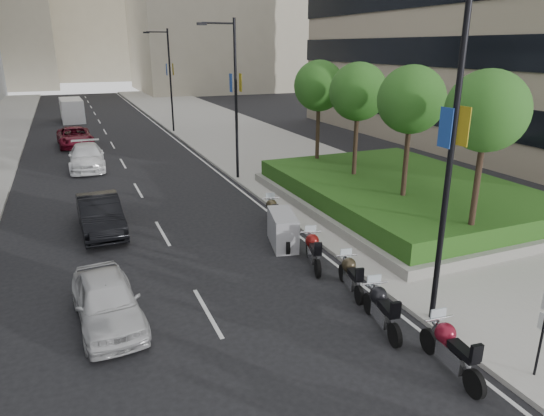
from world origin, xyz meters
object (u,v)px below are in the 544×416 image
lamp_post_2 (168,76)px  motorcycle_4 (313,250)px  motorcycle_1 (451,349)px  motorcycle_5 (283,230)px  motorcycle_3 (351,275)px  car_a (107,301)px  car_b (100,215)px  parking_sign (544,327)px  car_d (75,137)px  motorcycle_6 (272,212)px  motorcycle_2 (381,308)px  lamp_post_0 (447,149)px  delivery_van (72,111)px  lamp_post_1 (233,93)px  car_c (87,157)px

lamp_post_2 → motorcycle_4: size_ratio=4.02×
motorcycle_1 → motorcycle_5: bearing=8.9°
motorcycle_3 → car_a: 7.42m
lamp_post_2 → car_b: lamp_post_2 is taller
parking_sign → car_d: bearing=104.6°
lamp_post_2 → motorcycle_6: size_ratio=4.03×
motorcycle_6 → motorcycle_2: bearing=-169.1°
lamp_post_0 → delivery_van: bearing=100.0°
motorcycle_4 → motorcycle_6: bearing=12.7°
lamp_post_0 → motorcycle_2: 4.67m
motorcycle_3 → motorcycle_6: size_ratio=0.96×
car_d → motorcycle_5: bearing=-77.3°
lamp_post_1 → car_a: lamp_post_1 is taller
motorcycle_6 → car_c: 15.95m
lamp_post_1 → motorcycle_1: lamp_post_1 is taller
motorcycle_1 → delivery_van: size_ratio=0.43×
motorcycle_2 → motorcycle_6: bearing=7.8°
lamp_post_1 → car_a: size_ratio=2.14×
lamp_post_2 → car_d: (-8.36, -3.44, -4.31)m
parking_sign → car_d: parking_sign is taller
motorcycle_3 → motorcycle_5: bearing=18.3°
parking_sign → motorcycle_3: (-1.70, 5.47, -0.88)m
parking_sign → motorcycle_3: parking_sign is taller
car_c → motorcycle_3: bearing=-69.8°
delivery_van → motorcycle_5: bearing=-82.6°
lamp_post_2 → car_c: (-7.90, -11.57, -4.30)m
parking_sign → car_c: parking_sign is taller
motorcycle_2 → car_b: (-6.59, 10.89, 0.15)m
lamp_post_2 → parking_sign: 38.18m
lamp_post_0 → parking_sign: size_ratio=3.60×
motorcycle_4 → lamp_post_2: bearing=14.2°
lamp_post_0 → motorcycle_4: size_ratio=4.02×
car_a → motorcycle_4: bearing=4.8°
car_b → car_c: 12.25m
motorcycle_1 → motorcycle_3: size_ratio=1.12×
lamp_post_1 → motorcycle_5: (-1.49, -10.19, -4.40)m
lamp_post_0 → car_b: bearing=125.5°
motorcycle_3 → delivery_van: bearing=21.7°
parking_sign → motorcycle_5: size_ratio=1.07×
motorcycle_4 → motorcycle_5: (-0.22, 2.18, 0.05)m
car_b → lamp_post_1: bearing=34.1°
motorcycle_1 → car_d: car_d is taller
motorcycle_5 → delivery_van: 39.82m
motorcycle_3 → parking_sign: bearing=-150.3°
motorcycle_6 → car_b: size_ratio=0.47×
lamp_post_0 → motorcycle_4: bearing=105.3°
delivery_van → car_c: bearing=-91.7°
lamp_post_0 → motorcycle_3: bearing=112.9°
lamp_post_1 → car_b: size_ratio=1.91×
car_b → car_d: car_b is taller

